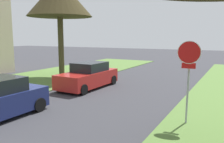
% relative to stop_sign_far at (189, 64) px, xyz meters
% --- Properties ---
extents(stop_sign_far, '(0.81, 0.23, 2.97)m').
position_rel_stop_sign_far_xyz_m(stop_sign_far, '(0.00, 0.00, 0.00)').
color(stop_sign_far, '#9EA0A5').
rests_on(stop_sign_far, grass_verge_right).
extents(parked_sedan_red, '(2.02, 4.44, 1.57)m').
position_rel_stop_sign_far_xyz_m(parked_sedan_red, '(-6.62, 3.45, -1.47)').
color(parked_sedan_red, red).
rests_on(parked_sedan_red, ground).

